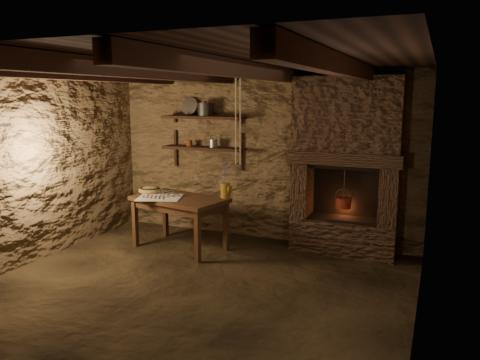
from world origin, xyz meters
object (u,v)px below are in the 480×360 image
at_px(work_table, 180,221).
at_px(stoneware_jug, 225,183).
at_px(wooden_bowl, 150,190).
at_px(iron_stockpot, 205,110).
at_px(red_pot, 344,202).

relative_size(work_table, stoneware_jug, 2.98).
bearing_deg(wooden_bowl, iron_stockpot, 51.57).
relative_size(work_table, iron_stockpot, 6.12).
bearing_deg(work_table, wooden_bowl, -176.52).
bearing_deg(red_pot, stoneware_jug, -164.35).
distance_m(wooden_bowl, iron_stockpot, 1.40).
height_order(wooden_bowl, iron_stockpot, iron_stockpot).
xyz_separation_m(wooden_bowl, iron_stockpot, (0.54, 0.68, 1.10)).
bearing_deg(stoneware_jug, red_pot, 19.78).
xyz_separation_m(stoneware_jug, iron_stockpot, (-0.57, 0.54, 0.94)).
xyz_separation_m(iron_stockpot, red_pot, (2.06, -0.12, -1.15)).
height_order(work_table, stoneware_jug, stoneware_jug).
bearing_deg(wooden_bowl, work_table, -8.55).
distance_m(work_table, iron_stockpot, 1.65).
xyz_separation_m(work_table, wooden_bowl, (-0.52, 0.08, 0.37)).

